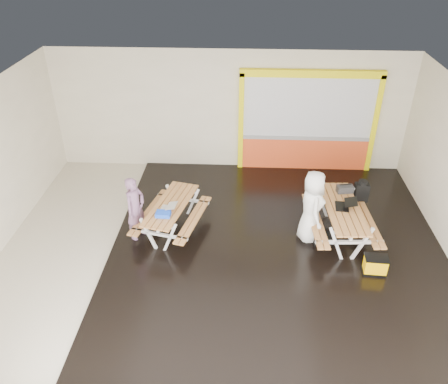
# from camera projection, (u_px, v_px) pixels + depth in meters

# --- Properties ---
(room) EXTENTS (10.02, 8.02, 3.52)m
(room) POSITION_uv_depth(u_px,v_px,m) (222.00, 184.00, 9.26)
(room) COLOR beige
(room) RESTS_ON ground
(deck) EXTENTS (7.50, 7.98, 0.05)m
(deck) POSITION_uv_depth(u_px,v_px,m) (277.00, 251.00, 10.12)
(deck) COLOR black
(deck) RESTS_ON room
(kiosk) EXTENTS (3.88, 0.16, 3.00)m
(kiosk) POSITION_uv_depth(u_px,v_px,m) (307.00, 124.00, 12.66)
(kiosk) COLOR #EC4F21
(kiosk) RESTS_ON room
(picnic_table_left) EXTENTS (1.76, 2.23, 0.79)m
(picnic_table_left) POSITION_uv_depth(u_px,v_px,m) (171.00, 211.00, 10.47)
(picnic_table_left) COLOR #B07945
(picnic_table_left) RESTS_ON deck
(picnic_table_right) EXTENTS (1.58, 2.24, 0.86)m
(picnic_table_right) POSITION_uv_depth(u_px,v_px,m) (342.00, 214.00, 10.25)
(picnic_table_right) COLOR #B07945
(picnic_table_right) RESTS_ON deck
(person_left) EXTENTS (0.58, 0.67, 1.54)m
(person_left) POSITION_uv_depth(u_px,v_px,m) (135.00, 208.00, 10.15)
(person_left) COLOR slate
(person_left) RESTS_ON deck
(person_right) EXTENTS (0.65, 0.92, 1.76)m
(person_right) POSITION_uv_depth(u_px,v_px,m) (312.00, 207.00, 10.08)
(person_right) COLOR white
(person_right) RESTS_ON deck
(laptop_left) EXTENTS (0.41, 0.38, 0.16)m
(laptop_left) POSITION_uv_depth(u_px,v_px,m) (168.00, 208.00, 10.14)
(laptop_left) COLOR silver
(laptop_left) RESTS_ON picnic_table_left
(laptop_right) EXTENTS (0.50, 0.45, 0.19)m
(laptop_right) POSITION_uv_depth(u_px,v_px,m) (345.00, 205.00, 10.10)
(laptop_right) COLOR black
(laptop_right) RESTS_ON picnic_table_right
(blue_pouch) EXTENTS (0.33, 0.24, 0.10)m
(blue_pouch) POSITION_uv_depth(u_px,v_px,m) (163.00, 214.00, 9.94)
(blue_pouch) COLOR blue
(blue_pouch) RESTS_ON picnic_table_left
(toolbox) EXTENTS (0.41, 0.25, 0.22)m
(toolbox) POSITION_uv_depth(u_px,v_px,m) (345.00, 189.00, 10.64)
(toolbox) COLOR black
(toolbox) RESTS_ON picnic_table_right
(backpack) EXTENTS (0.34, 0.23, 0.56)m
(backpack) POSITION_uv_depth(u_px,v_px,m) (361.00, 191.00, 10.89)
(backpack) COLOR black
(backpack) RESTS_ON picnic_table_right
(dark_case) EXTENTS (0.48, 0.39, 0.16)m
(dark_case) POSITION_uv_depth(u_px,v_px,m) (322.00, 239.00, 10.34)
(dark_case) COLOR black
(dark_case) RESTS_ON deck
(fluke_bag) EXTENTS (0.50, 0.34, 0.41)m
(fluke_bag) POSITION_uv_depth(u_px,v_px,m) (375.00, 265.00, 9.38)
(fluke_bag) COLOR black
(fluke_bag) RESTS_ON deck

